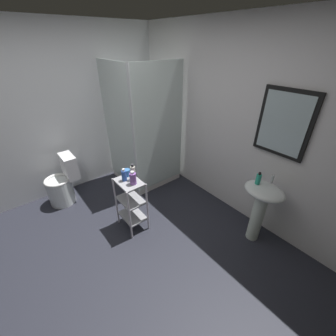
# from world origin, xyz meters

# --- Properties ---
(ground_plane) EXTENTS (4.20, 4.20, 0.02)m
(ground_plane) POSITION_xyz_m (0.00, 0.00, -0.01)
(ground_plane) COLOR #25262F
(wall_back) EXTENTS (4.20, 0.14, 2.50)m
(wall_back) POSITION_xyz_m (0.01, 1.85, 1.25)
(wall_back) COLOR white
(wall_back) RESTS_ON ground_plane
(wall_left) EXTENTS (0.10, 4.20, 2.50)m
(wall_left) POSITION_xyz_m (-1.85, 0.00, 1.25)
(wall_left) COLOR white
(wall_left) RESTS_ON ground_plane
(shower_stall) EXTENTS (0.92, 0.92, 2.00)m
(shower_stall) POSITION_xyz_m (-1.20, 1.17, 0.46)
(shower_stall) COLOR white
(shower_stall) RESTS_ON ground_plane
(pedestal_sink) EXTENTS (0.46, 0.37, 0.81)m
(pedestal_sink) POSITION_xyz_m (0.81, 1.52, 0.58)
(pedestal_sink) COLOR white
(pedestal_sink) RESTS_ON ground_plane
(sink_faucet) EXTENTS (0.03, 0.03, 0.10)m
(sink_faucet) POSITION_xyz_m (0.81, 1.64, 0.86)
(sink_faucet) COLOR silver
(sink_faucet) RESTS_ON pedestal_sink
(toilet) EXTENTS (0.37, 0.49, 0.76)m
(toilet) POSITION_xyz_m (-1.48, -0.13, 0.31)
(toilet) COLOR white
(toilet) RESTS_ON ground_plane
(storage_cart) EXTENTS (0.38, 0.28, 0.74)m
(storage_cart) POSITION_xyz_m (-0.34, 0.42, 0.44)
(storage_cart) COLOR silver
(storage_cart) RESTS_ON ground_plane
(hand_soap_bottle) EXTENTS (0.06, 0.06, 0.15)m
(hand_soap_bottle) POSITION_xyz_m (0.72, 1.50, 0.88)
(hand_soap_bottle) COLOR #2DBC99
(hand_soap_bottle) RESTS_ON pedestal_sink
(shampoo_bottle_blue) EXTENTS (0.06, 0.06, 0.16)m
(shampoo_bottle_blue) POSITION_xyz_m (-0.39, 0.39, 0.81)
(shampoo_bottle_blue) COLOR #2D56B3
(shampoo_bottle_blue) RESTS_ON storage_cart
(lotion_bottle_white) EXTENTS (0.06, 0.06, 0.21)m
(lotion_bottle_white) POSITION_xyz_m (-0.34, 0.49, 0.84)
(lotion_bottle_white) COLOR white
(lotion_bottle_white) RESTS_ON storage_cart
(conditioner_bottle_purple) EXTENTS (0.08, 0.08, 0.17)m
(conditioner_bottle_purple) POSITION_xyz_m (-0.26, 0.44, 0.82)
(conditioner_bottle_purple) COLOR #8954AF
(conditioner_bottle_purple) RESTS_ON storage_cart
(rinse_cup) EXTENTS (0.08, 0.08, 0.09)m
(rinse_cup) POSITION_xyz_m (-0.47, 0.47, 0.78)
(rinse_cup) COLOR #3870B2
(rinse_cup) RESTS_ON storage_cart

